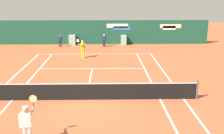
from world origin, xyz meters
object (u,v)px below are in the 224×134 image
ball_kid_right_post (104,40)px  tennis_ball_mid_court (68,62)px  tennis_ball_near_service_line (148,57)px  player_on_baseline (82,48)px  ball_kid_centre_post (60,40)px  tennis_ball_by_sideline (95,69)px  player_near_side (27,122)px

ball_kid_right_post → tennis_ball_mid_court: size_ratio=19.69×
tennis_ball_near_service_line → player_on_baseline: bearing=179.2°
ball_kid_right_post → ball_kid_centre_post: 4.67m
player_on_baseline → tennis_ball_by_sideline: player_on_baseline is taller
player_near_side → tennis_ball_near_service_line: player_near_side is taller
ball_kid_right_post → player_on_baseline: bearing=73.1°
player_near_side → tennis_ball_mid_court: player_near_side is taller
player_on_baseline → tennis_ball_near_service_line: 5.85m
player_near_side → tennis_ball_near_service_line: size_ratio=26.89×
tennis_ball_near_service_line → tennis_ball_by_sideline: bearing=-140.4°
tennis_ball_mid_court → tennis_ball_near_service_line: size_ratio=1.00×
tennis_ball_by_sideline → player_near_side: bearing=-100.9°
player_on_baseline → ball_kid_right_post: size_ratio=1.33×
player_on_baseline → tennis_ball_by_sideline: 4.15m
tennis_ball_mid_court → tennis_ball_near_service_line: same height
tennis_ball_mid_court → tennis_ball_near_service_line: bearing=11.8°
player_on_baseline → ball_kid_right_post: 5.64m
tennis_ball_near_service_line → tennis_ball_by_sideline: same height
tennis_ball_mid_court → ball_kid_right_post: bearing=66.2°
tennis_ball_near_service_line → ball_kid_centre_post: bearing=147.8°
ball_kid_centre_post → tennis_ball_near_service_line: 10.15m
ball_kid_centre_post → tennis_ball_mid_court: bearing=93.8°
player_near_side → ball_kid_centre_post: player_near_side is taller
player_on_baseline → player_near_side: bearing=102.5°
tennis_ball_mid_court → tennis_ball_near_service_line: (6.91, 1.44, 0.00)m
tennis_ball_mid_court → tennis_ball_by_sideline: size_ratio=1.00×
tennis_ball_by_sideline → player_on_baseline: bearing=107.5°
ball_kid_right_post → ball_kid_centre_post: ball_kid_right_post is taller
ball_kid_centre_post → tennis_ball_near_service_line: ball_kid_centre_post is taller
player_near_side → tennis_ball_near_service_line: (6.65, 14.59, -0.93)m
ball_kid_right_post → ball_kid_centre_post: size_ratio=1.06×
player_near_side → ball_kid_right_post: 20.18m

